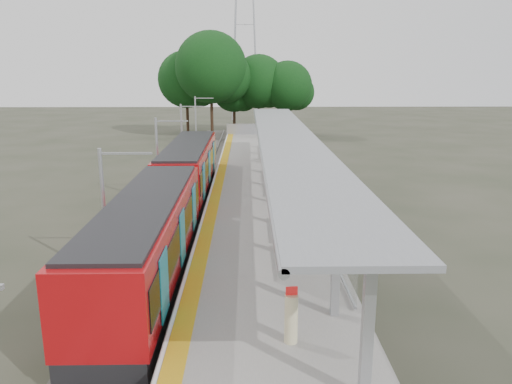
% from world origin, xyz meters
% --- Properties ---
extents(ground, '(200.00, 200.00, 0.00)m').
position_xyz_m(ground, '(0.00, 0.00, 0.00)').
color(ground, '#474438').
rests_on(ground, ground).
extents(trackbed, '(3.00, 70.00, 0.24)m').
position_xyz_m(trackbed, '(-4.50, 20.00, 0.12)').
color(trackbed, '#59544C').
rests_on(trackbed, ground).
extents(platform, '(6.00, 50.00, 1.00)m').
position_xyz_m(platform, '(0.00, 20.00, 0.50)').
color(platform, gray).
rests_on(platform, ground).
extents(tactile_strip, '(0.60, 50.00, 0.02)m').
position_xyz_m(tactile_strip, '(-2.55, 20.00, 1.01)').
color(tactile_strip, gold).
rests_on(tactile_strip, platform).
extents(end_fence, '(6.00, 0.10, 1.20)m').
position_xyz_m(end_fence, '(0.00, 44.95, 1.60)').
color(end_fence, '#9EA0A5').
rests_on(end_fence, platform).
extents(train, '(2.74, 27.60, 3.62)m').
position_xyz_m(train, '(-4.50, 13.19, 2.05)').
color(train, black).
rests_on(train, ground).
extents(canopy, '(3.27, 38.00, 3.66)m').
position_xyz_m(canopy, '(1.61, 16.19, 4.20)').
color(canopy, '#9EA0A5').
rests_on(canopy, platform).
extents(pylon, '(8.00, 4.00, 38.00)m').
position_xyz_m(pylon, '(-1.00, 73.00, 19.00)').
color(pylon, '#9EA0A5').
rests_on(pylon, ground).
extents(tree_cluster, '(19.39, 11.38, 12.74)m').
position_xyz_m(tree_cluster, '(-2.98, 51.47, 7.20)').
color(tree_cluster, '#382316').
rests_on(tree_cluster, ground).
extents(catenary_masts, '(2.08, 48.16, 5.40)m').
position_xyz_m(catenary_masts, '(-6.22, 19.00, 2.91)').
color(catenary_masts, '#9EA0A5').
rests_on(catenary_masts, ground).
extents(bench_near, '(0.60, 1.47, 0.97)m').
position_xyz_m(bench_near, '(2.62, 8.09, 1.51)').
color(bench_near, '#0D1B44').
rests_on(bench_near, platform).
extents(bench_mid, '(0.67, 1.61, 1.07)m').
position_xyz_m(bench_mid, '(2.53, 20.75, 1.56)').
color(bench_mid, '#0D1B44').
rests_on(bench_mid, platform).
extents(bench_far, '(0.65, 1.64, 1.09)m').
position_xyz_m(bench_far, '(2.34, 34.50, 1.57)').
color(bench_far, '#0D1B44').
rests_on(bench_far, platform).
extents(info_pillar_near, '(0.37, 0.37, 1.65)m').
position_xyz_m(info_pillar_near, '(0.53, 0.45, 1.72)').
color(info_pillar_near, beige).
rests_on(info_pillar_near, platform).
extents(info_pillar_far, '(0.42, 0.42, 1.87)m').
position_xyz_m(info_pillar_far, '(1.78, 27.20, 1.81)').
color(info_pillar_far, beige).
rests_on(info_pillar_far, platform).
extents(litter_bin, '(0.64, 0.64, 1.00)m').
position_xyz_m(litter_bin, '(2.25, 20.16, 1.50)').
color(litter_bin, '#9EA0A5').
rests_on(litter_bin, platform).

